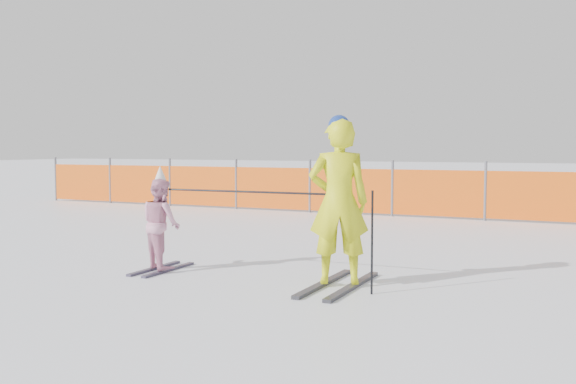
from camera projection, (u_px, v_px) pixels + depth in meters
name	position (u px, v px, depth m)	size (l,w,h in m)	color
ground	(269.00, 282.00, 7.34)	(120.00, 120.00, 0.00)	white
adult	(339.00, 202.00, 7.03)	(0.78, 1.55, 1.89)	black
child	(161.00, 223.00, 7.99)	(0.69, 1.02, 1.31)	black
ski_poles	(285.00, 208.00, 7.21)	(2.67, 0.22, 1.09)	black
safety_fence	(300.00, 189.00, 15.22)	(15.67, 0.06, 1.25)	#595960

